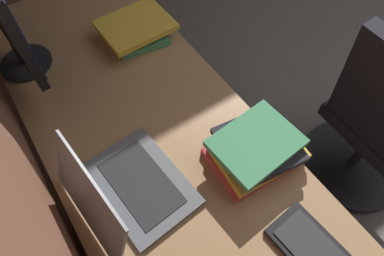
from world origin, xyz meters
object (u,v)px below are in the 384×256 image
(drawer_pedestal, at_px, (188,231))
(office_chair, at_px, (377,129))
(book_stack_near, at_px, (136,29))
(book_stack_far, at_px, (256,149))
(laptop_leftmost, at_px, (122,190))

(drawer_pedestal, xyz_separation_m, office_chair, (-0.12, -0.93, 0.11))
(drawer_pedestal, distance_m, book_stack_near, 0.86)
(book_stack_far, bearing_deg, drawer_pedestal, 87.91)
(drawer_pedestal, relative_size, laptop_leftmost, 1.87)
(drawer_pedestal, bearing_deg, book_stack_near, -17.24)
(book_stack_near, bearing_deg, laptop_leftmost, 148.14)
(drawer_pedestal, height_order, office_chair, office_chair)
(laptop_leftmost, bearing_deg, book_stack_far, -105.43)
(laptop_leftmost, bearing_deg, book_stack_near, -31.86)
(drawer_pedestal, distance_m, laptop_leftmost, 0.48)
(book_stack_far, bearing_deg, book_stack_near, 3.10)
(book_stack_near, height_order, office_chair, office_chair)
(book_stack_near, bearing_deg, book_stack_far, -176.90)
(drawer_pedestal, relative_size, book_stack_far, 2.40)
(book_stack_near, bearing_deg, office_chair, -139.53)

